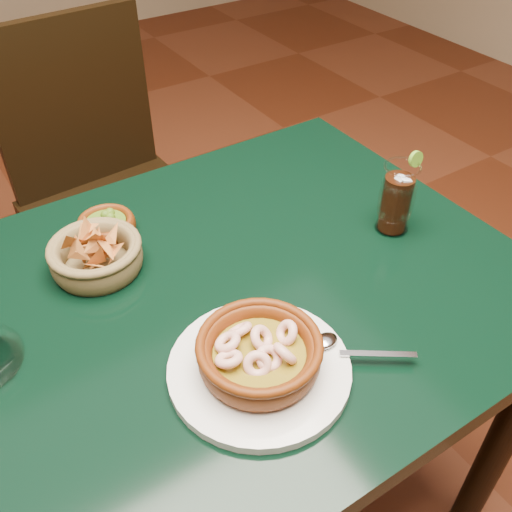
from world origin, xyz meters
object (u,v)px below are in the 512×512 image
chip_basket (96,255)px  shrimp_plate (260,357)px  cola_drink (397,199)px  dining_chair (108,190)px  dining_table (181,349)px

chip_basket → shrimp_plate: bearing=-71.9°
chip_basket → cola_drink: size_ratio=1.23×
dining_chair → shrimp_plate: bearing=-95.6°
dining_table → chip_basket: (-0.07, 0.16, 0.13)m
chip_basket → cola_drink: cola_drink is taller
dining_table → shrimp_plate: shrimp_plate is taller
dining_table → chip_basket: size_ratio=6.29×
dining_table → shrimp_plate: 0.23m
dining_chair → shrimp_plate: (-0.09, -0.89, 0.25)m
dining_chair → cola_drink: (0.31, -0.74, 0.29)m
dining_chair → chip_basket: (-0.20, -0.55, 0.25)m
dining_chair → chip_basket: 0.64m
shrimp_plate → dining_table: bearing=103.5°
dining_chair → shrimp_plate: dining_chair is taller
chip_basket → cola_drink: 0.54m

